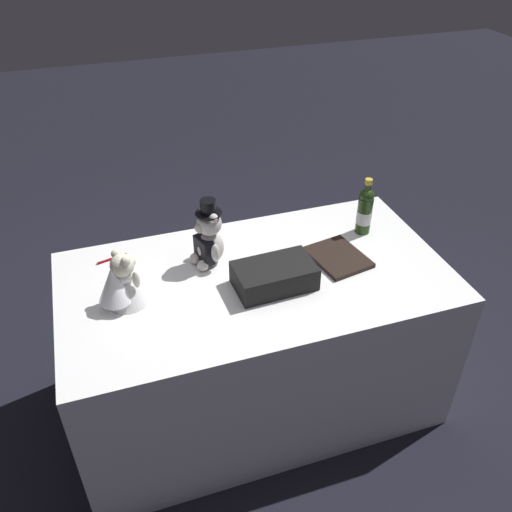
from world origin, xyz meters
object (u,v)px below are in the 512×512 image
object	(u,v)px
signing_pen	(111,259)
teddy_bear_bride	(122,283)
gift_case_black	(274,276)
teddy_bear_groom	(208,238)
champagne_bottle	(365,210)
guestbook	(337,257)

from	to	relation	value
signing_pen	teddy_bear_bride	bearing A→B (deg)	94.53
signing_pen	gift_case_black	world-z (taller)	gift_case_black
teddy_bear_groom	gift_case_black	size ratio (longest dim) A/B	0.93
champagne_bottle	signing_pen	world-z (taller)	champagne_bottle
teddy_bear_bride	teddy_bear_groom	bearing A→B (deg)	-158.13
champagne_bottle	gift_case_black	bearing A→B (deg)	25.17
gift_case_black	guestbook	world-z (taller)	gift_case_black
teddy_bear_bride	gift_case_black	size ratio (longest dim) A/B	0.69
signing_pen	gift_case_black	distance (m)	0.72
champagne_bottle	teddy_bear_groom	bearing A→B (deg)	0.89
guestbook	teddy_bear_bride	bearing A→B (deg)	-10.22
gift_case_black	signing_pen	bearing A→B (deg)	-32.24
teddy_bear_bride	champagne_bottle	distance (m)	1.12
teddy_bear_bride	guestbook	size ratio (longest dim) A/B	0.89
gift_case_black	guestbook	size ratio (longest dim) A/B	1.28
guestbook	signing_pen	bearing A→B (deg)	-28.16
gift_case_black	guestbook	distance (m)	0.34
signing_pen	champagne_bottle	bearing A→B (deg)	173.04
teddy_bear_bride	guestbook	distance (m)	0.91
teddy_bear_groom	signing_pen	distance (m)	0.44
champagne_bottle	guestbook	size ratio (longest dim) A/B	1.07
teddy_bear_groom	signing_pen	bearing A→B (deg)	-20.46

